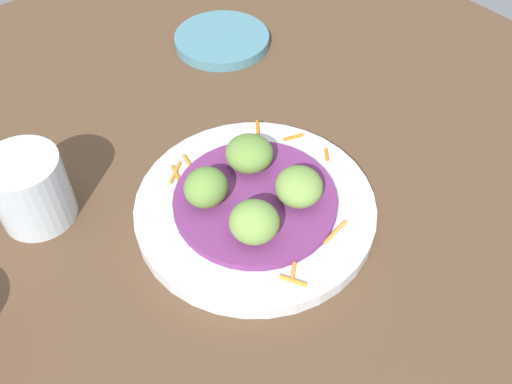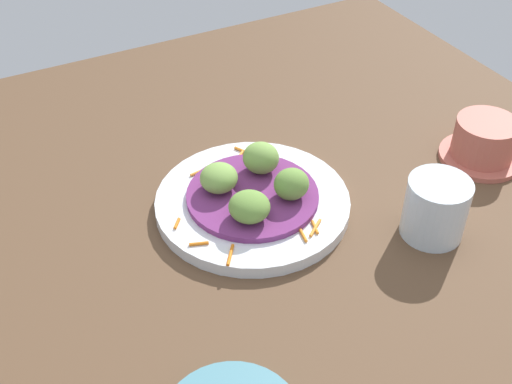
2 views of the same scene
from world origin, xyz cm
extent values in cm
cube|color=brown|center=(0.00, 0.00, 1.00)|extent=(110.00, 110.00, 2.00)
cylinder|color=silver|center=(-4.09, 0.35, 2.86)|extent=(25.71, 25.71, 1.73)
cylinder|color=#702D6B|center=(-4.09, 0.35, 4.15)|extent=(17.41, 17.41, 0.84)
cylinder|color=orange|center=(-13.18, 2.79, 3.93)|extent=(1.55, 1.69, 0.40)
cylinder|color=orange|center=(0.72, -9.83, 3.93)|extent=(1.17, 2.38, 0.40)
cylinder|color=orange|center=(4.23, -7.30, 3.93)|extent=(3.00, 2.34, 0.40)
cylinder|color=orange|center=(4.76, 4.15, 3.93)|extent=(2.31, 0.97, 0.40)
cylinder|color=orange|center=(-13.92, 3.53, 3.93)|extent=(2.58, 1.67, 0.40)
cylinder|color=orange|center=(-3.89, -10.79, 3.93)|extent=(1.67, 1.47, 0.40)
cylinder|color=orange|center=(4.88, 4.15, 3.93)|extent=(2.30, 2.89, 0.40)
cylinder|color=orange|center=(4.95, 2.18, 3.93)|extent=(3.06, 0.96, 0.40)
cylinder|color=orange|center=(-12.38, -3.60, 3.93)|extent=(0.93, 3.65, 0.40)
ellipsoid|color=olive|center=(-0.31, -2.55, 6.36)|extent=(7.19, 7.16, 3.57)
ellipsoid|color=olive|center=(-1.18, 4.12, 6.61)|extent=(4.76, 5.00, 4.08)
ellipsoid|color=#759E47|center=(-7.86, 3.25, 6.71)|extent=(6.76, 6.77, 4.27)
ellipsoid|color=#759E47|center=(-6.99, -3.43, 6.34)|extent=(7.14, 7.13, 3.53)
cylinder|color=teal|center=(23.70, -16.71, 2.72)|extent=(13.79, 13.79, 1.44)
cylinder|color=silver|center=(10.66, 17.93, 5.99)|extent=(7.90, 7.90, 7.99)
camera|label=1|loc=(-33.56, 24.36, 48.72)|focal=39.04mm
camera|label=2|loc=(54.49, -30.32, 59.07)|focal=45.93mm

